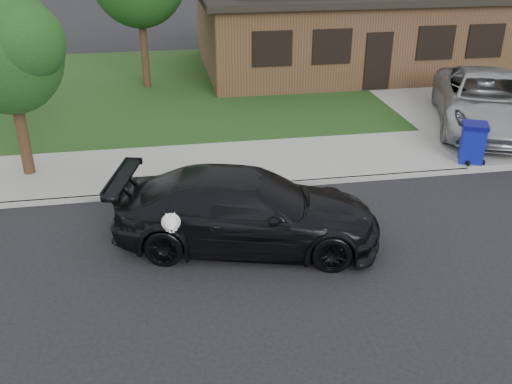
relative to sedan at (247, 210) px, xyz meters
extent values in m
plane|color=black|center=(2.51, -0.97, -0.77)|extent=(120.00, 120.00, 0.00)
cube|color=gray|center=(2.51, 4.03, -0.71)|extent=(60.00, 3.00, 0.12)
cube|color=gray|center=(2.51, 2.53, -0.71)|extent=(60.00, 0.12, 0.12)
cube|color=#193814|center=(2.51, 12.03, -0.71)|extent=(60.00, 13.00, 0.13)
cube|color=gray|center=(8.51, 9.03, -0.70)|extent=(4.50, 13.00, 0.14)
imported|color=black|center=(0.01, 0.00, 0.00)|extent=(5.67, 3.35, 1.54)
ellipsoid|color=white|center=(-1.52, -0.96, 0.38)|extent=(0.34, 0.40, 0.30)
sphere|color=white|center=(-1.52, -1.19, 0.48)|extent=(0.26, 0.26, 0.26)
cube|color=white|center=(-1.52, -1.31, 0.43)|extent=(0.09, 0.12, 0.08)
sphere|color=black|center=(-1.52, -1.37, 0.43)|extent=(0.04, 0.04, 0.04)
cone|color=white|center=(-1.58, -1.14, 0.61)|extent=(0.11, 0.11, 0.14)
cone|color=white|center=(-1.45, -1.14, 0.61)|extent=(0.11, 0.11, 0.14)
imported|color=#A1A3A8|center=(8.30, 5.49, 0.20)|extent=(4.81, 6.61, 1.67)
cube|color=#0C158C|center=(6.53, 2.98, -0.17)|extent=(0.78, 0.78, 0.97)
cube|color=#08075B|center=(6.53, 2.98, 0.37)|extent=(0.85, 0.85, 0.11)
cylinder|color=black|center=(6.32, 2.68, -0.58)|extent=(0.11, 0.16, 0.15)
cylinder|color=black|center=(6.75, 2.68, -0.58)|extent=(0.11, 0.16, 0.15)
cube|color=#422B1C|center=(6.51, 14.03, 0.86)|extent=(12.00, 8.00, 3.00)
cube|color=black|center=(6.51, 10.00, 0.46)|extent=(1.00, 0.06, 2.10)
cube|color=black|center=(2.51, 10.01, 1.06)|extent=(1.30, 0.05, 1.10)
cube|color=black|center=(4.71, 10.01, 1.06)|extent=(1.30, 0.05, 1.10)
cube|color=black|center=(8.71, 10.01, 1.06)|extent=(1.30, 0.05, 1.10)
cube|color=black|center=(10.71, 10.01, 1.06)|extent=(1.30, 0.05, 1.10)
cylinder|color=#332114|center=(-1.99, 12.03, 0.60)|extent=(0.28, 0.28, 2.48)
cylinder|color=#332114|center=(-4.99, 4.23, 0.25)|extent=(0.28, 0.28, 1.80)
ellipsoid|color=#143811|center=(-4.99, 4.23, 2.45)|extent=(2.60, 2.60, 2.99)
sphere|color=#26591E|center=(-4.47, 3.84, 2.71)|extent=(1.82, 1.82, 1.82)
camera|label=1|loc=(-1.54, -9.98, 5.29)|focal=40.00mm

